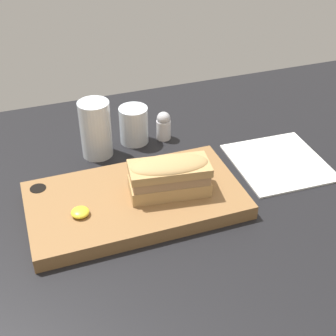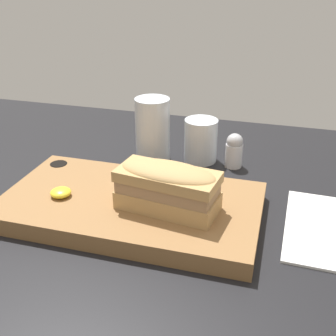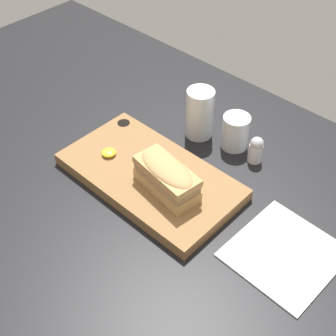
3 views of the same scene
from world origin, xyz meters
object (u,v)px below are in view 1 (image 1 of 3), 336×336
Objects in this scene: water_glass at (96,133)px; wine_glass at (134,127)px; serving_board at (135,200)px; salt_shaker at (164,125)px; sandwich at (169,175)px; napkin at (279,162)px.

water_glass reaches higher than wine_glass.
serving_board is 4.70× the size of wine_glass.
salt_shaker is at bearing -8.37° from wine_glass.
serving_board is 2.57× the size of sandwich.
water_glass is 1.49× the size of wine_glass.
sandwich is at bearing -66.75° from water_glass.
napkin is 3.01× the size of salt_shaker.
sandwich is at bearing -169.81° from napkin.
water_glass is (-8.83, 20.55, -1.14)cm from sandwich.
serving_board is 3.15× the size of water_glass.
sandwich is 23.11cm from wine_glass.
water_glass is (-2.63, 19.30, 3.93)cm from serving_board.
water_glass reaches higher than sandwich.
sandwich is 26.87cm from napkin.
napkin is (31.92, 3.37, -1.17)cm from serving_board.
wine_glass is at bearing 74.19° from serving_board.
wine_glass is (6.14, 21.69, 2.30)cm from serving_board.
sandwich is 22.40cm from water_glass.
salt_shaker is at bearing 58.55° from serving_board.
water_glass reaches higher than salt_shaker.
wine_glass is 1.26× the size of salt_shaker.
salt_shaker reaches higher than napkin.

